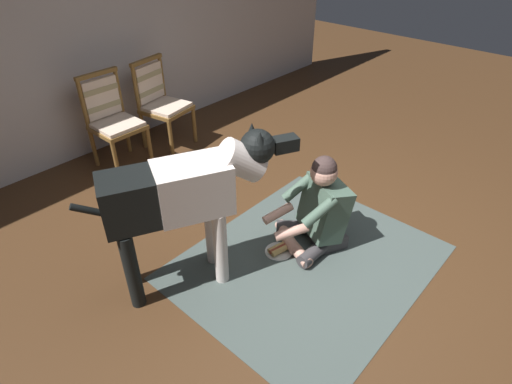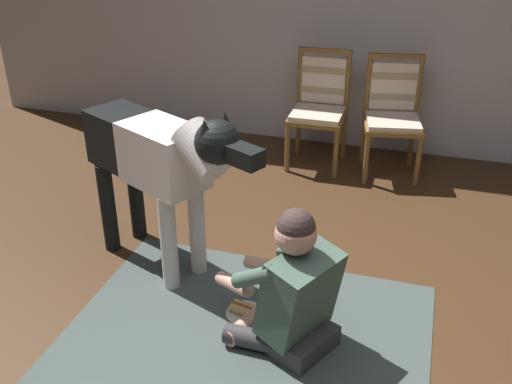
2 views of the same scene
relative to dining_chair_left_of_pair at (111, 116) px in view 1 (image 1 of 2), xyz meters
The scene contains 8 objects.
ground_plane 2.61m from the dining_chair_left_of_pair, 82.90° to the right, with size 13.43×13.43×0.00m, color #452B17.
back_wall 0.96m from the dining_chair_left_of_pair, 57.22° to the left, with size 7.76×0.10×2.60m, color beige.
area_rug 2.53m from the dining_chair_left_of_pair, 87.64° to the right, with size 1.96×1.63×0.01m, color #424D49.
dining_chair_left_of_pair is the anchor object (origin of this frame).
dining_chair_right_of_pair 0.61m from the dining_chair_left_of_pair, ahead, with size 0.54×0.54×0.98m.
person_sitting_on_floor 2.41m from the dining_chair_left_of_pair, 81.78° to the right, with size 0.72×0.63×0.82m.
large_dog 2.02m from the dining_chair_left_of_pair, 107.13° to the right, with size 1.40×0.78×1.16m.
hot_dog_on_plate 2.29m from the dining_chair_left_of_pair, 88.93° to the right, with size 0.22×0.22×0.06m.
Camera 1 is at (-2.29, -1.27, 2.36)m, focal length 29.50 mm.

